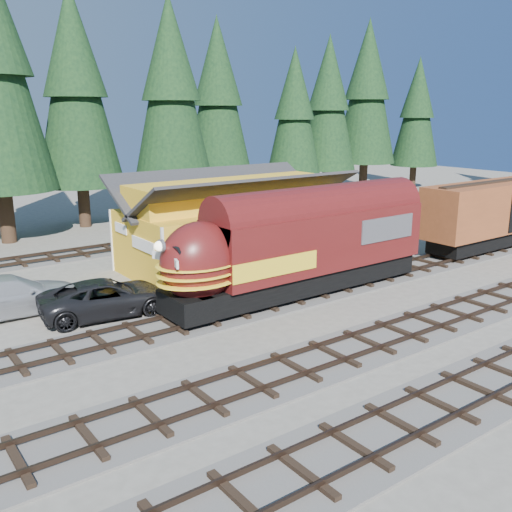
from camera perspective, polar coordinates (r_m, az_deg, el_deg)
ground at (r=24.95m, az=11.60°, el=-6.00°), size 120.00×120.00×0.00m
track_siding at (r=34.83m, az=17.86°, el=-0.47°), size 68.00×3.20×0.33m
track_spur at (r=35.38m, az=-22.83°, el=-0.68°), size 32.00×3.20×0.33m
depot at (r=31.88m, az=-2.22°, el=4.25°), size 12.80×7.00×5.30m
conifer_backdrop at (r=45.80m, az=-7.34°, el=16.05°), size 77.98×23.42×17.38m
locomotive at (r=26.28m, az=3.79°, el=0.59°), size 14.32×2.85×3.89m
boxcar at (r=39.04m, az=23.07°, el=4.14°), size 12.53×2.68×3.94m
pickup_truck_a at (r=25.23m, az=-14.66°, el=-4.06°), size 5.95×3.35×1.57m
pickup_truck_b at (r=26.58m, az=-23.42°, el=-3.67°), size 6.02×2.47×1.74m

